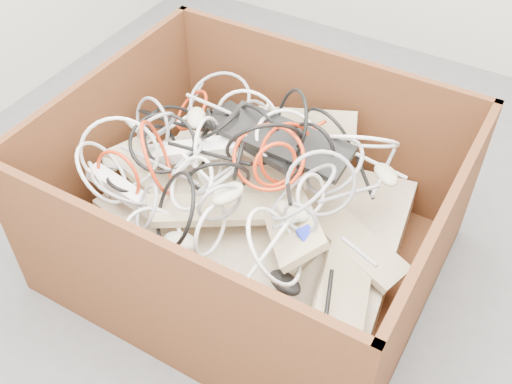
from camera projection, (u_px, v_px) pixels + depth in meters
The scene contains 8 objects.
ground at pixel (292, 260), 2.09m from camera, with size 3.00×3.00×0.00m, color #4C4B4E.
cardboard_box at pixel (249, 227), 2.00m from camera, with size 1.15×0.96×0.58m.
keyboard_pile at pixel (264, 197), 1.91m from camera, with size 1.03×0.77×0.35m.
mice_scatter at pixel (229, 187), 1.85m from camera, with size 0.95×0.61×0.23m.
power_strip_left at pixel (190, 151), 1.96m from camera, with size 0.33×0.06×0.04m, color white.
power_strip_right at pixel (124, 191), 1.86m from camera, with size 0.26×0.05×0.04m, color white.
vga_plug at pixel (306, 235), 1.68m from camera, with size 0.04×0.04×0.02m, color #0C1ABA.
cable_tangle at pixel (224, 156), 1.87m from camera, with size 1.02×0.83×0.40m.
Camera 1 is at (0.56, -1.21, 1.63)m, focal length 42.77 mm.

